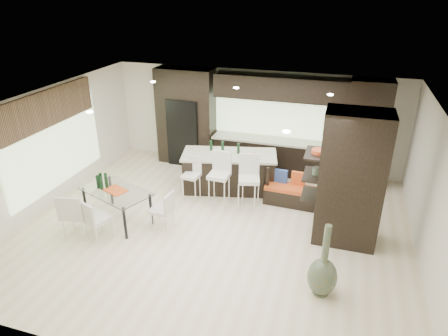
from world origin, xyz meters
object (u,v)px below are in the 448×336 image
(bench, at_px, (290,195))
(floor_vase, at_px, (324,261))
(chair_near, at_px, (98,221))
(chair_end, at_px, (162,212))
(kitchen_island, at_px, (229,172))
(stool_mid, at_px, (219,185))
(dining_table, at_px, (118,206))
(stool_left, at_px, (191,183))
(stool_right, at_px, (249,189))
(chair_far, at_px, (76,216))

(bench, distance_m, floor_vase, 3.03)
(chair_near, height_order, chair_end, chair_near)
(kitchen_island, relative_size, stool_mid, 2.21)
(kitchen_island, height_order, dining_table, kitchen_island)
(stool_mid, xyz_separation_m, dining_table, (-1.89, -1.32, -0.15))
(bench, bearing_deg, chair_near, -140.98)
(chair_near, bearing_deg, stool_left, 82.23)
(floor_vase, distance_m, dining_table, 4.56)
(kitchen_island, xyz_separation_m, stool_left, (-0.71, -0.79, -0.05))
(stool_left, bearing_deg, stool_right, 3.96)
(stool_left, bearing_deg, chair_end, -89.98)
(kitchen_island, distance_m, chair_end, 2.31)
(bench, height_order, chair_far, chair_far)
(bench, xyz_separation_m, chair_near, (-3.49, -2.56, 0.19))
(stool_right, relative_size, dining_table, 0.69)
(stool_left, relative_size, chair_far, 0.92)
(bench, bearing_deg, chair_far, -144.13)
(dining_table, bearing_deg, bench, 48.82)
(chair_near, bearing_deg, chair_far, -155.08)
(floor_vase, relative_size, chair_far, 1.43)
(chair_far, bearing_deg, stool_mid, 29.82)
(stool_right, relative_size, chair_far, 1.11)
(chair_end, bearing_deg, chair_near, 128.53)
(stool_left, distance_m, bench, 2.35)
(stool_left, distance_m, chair_far, 2.70)
(chair_far, bearing_deg, kitchen_island, 39.30)
(floor_vase, height_order, chair_end, floor_vase)
(kitchen_island, relative_size, stool_left, 2.65)
(kitchen_island, xyz_separation_m, chair_end, (-0.84, -2.15, -0.08))
(chair_far, xyz_separation_m, chair_end, (1.53, 0.76, -0.07))
(floor_vase, bearing_deg, chair_near, 176.41)
(bench, xyz_separation_m, dining_table, (-3.49, -1.83, 0.14))
(stool_mid, xyz_separation_m, bench, (1.59, 0.50, -0.29))
(chair_far, bearing_deg, floor_vase, -14.47)
(bench, distance_m, chair_near, 4.33)
(dining_table, relative_size, chair_near, 1.81)
(stool_mid, distance_m, chair_end, 1.57)
(kitchen_island, height_order, chair_end, kitchen_island)
(kitchen_island, distance_m, dining_table, 2.87)
(dining_table, distance_m, chair_far, 0.90)
(dining_table, relative_size, chair_far, 1.62)
(stool_mid, bearing_deg, stool_left, 178.63)
(stool_right, distance_m, chair_far, 3.72)
(stool_left, relative_size, stool_mid, 0.83)
(dining_table, bearing_deg, stool_left, 70.05)
(floor_vase, height_order, chair_far, floor_vase)
(stool_right, relative_size, chair_near, 1.24)
(stool_left, distance_m, chair_near, 2.41)
(chair_end, bearing_deg, dining_table, 93.66)
(stool_mid, relative_size, chair_end, 1.31)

